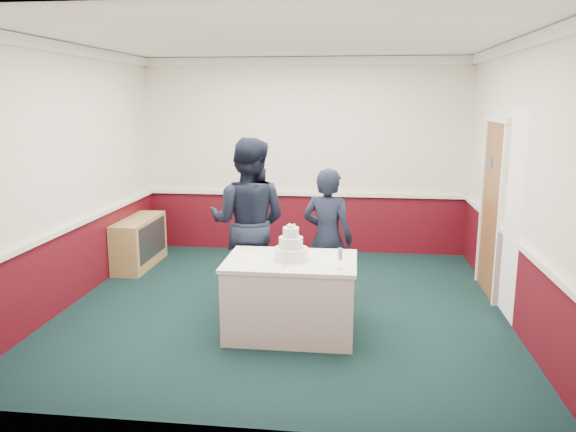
# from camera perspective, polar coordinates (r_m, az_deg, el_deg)

# --- Properties ---
(ground) EXTENTS (5.00, 5.00, 0.00)m
(ground) POSITION_cam_1_polar(r_m,az_deg,el_deg) (6.65, -0.42, -9.13)
(ground) COLOR black
(ground) RESTS_ON ground
(room_shell) EXTENTS (5.00, 5.00, 3.00)m
(room_shell) POSITION_cam_1_polar(r_m,az_deg,el_deg) (6.82, 0.88, 8.36)
(room_shell) COLOR silver
(room_shell) RESTS_ON ground
(sideboard) EXTENTS (0.41, 1.20, 0.70)m
(sideboard) POSITION_cam_1_polar(r_m,az_deg,el_deg) (8.37, -14.85, -2.60)
(sideboard) COLOR #A4864F
(sideboard) RESTS_ON ground
(cake_table) EXTENTS (1.32, 0.92, 0.79)m
(cake_table) POSITION_cam_1_polar(r_m,az_deg,el_deg) (5.79, 0.29, -8.12)
(cake_table) COLOR white
(cake_table) RESTS_ON ground
(wedding_cake) EXTENTS (0.35, 0.35, 0.36)m
(wedding_cake) POSITION_cam_1_polar(r_m,az_deg,el_deg) (5.64, 0.30, -3.34)
(wedding_cake) COLOR white
(wedding_cake) RESTS_ON cake_table
(cake_knife) EXTENTS (0.02, 0.22, 0.00)m
(cake_knife) POSITION_cam_1_polar(r_m,az_deg,el_deg) (5.49, -0.26, -4.96)
(cake_knife) COLOR silver
(cake_knife) RESTS_ON cake_table
(champagne_flute) EXTENTS (0.05, 0.05, 0.21)m
(champagne_flute) POSITION_cam_1_polar(r_m,az_deg,el_deg) (5.33, 5.30, -3.99)
(champagne_flute) COLOR silver
(champagne_flute) RESTS_ON cake_table
(person_man) EXTENTS (1.02, 0.83, 1.95)m
(person_man) POSITION_cam_1_polar(r_m,az_deg,el_deg) (6.51, -4.06, -0.64)
(person_man) COLOR black
(person_man) RESTS_ON ground
(person_woman) EXTENTS (0.68, 0.55, 1.63)m
(person_woman) POSITION_cam_1_polar(r_m,az_deg,el_deg) (6.41, 4.03, -2.32)
(person_woman) COLOR black
(person_woman) RESTS_ON ground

